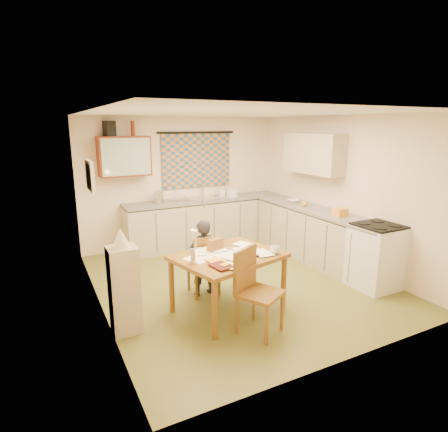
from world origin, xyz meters
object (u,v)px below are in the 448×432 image
stove (376,256)px  shelf_stand (124,290)px  counter_right (319,236)px  chair_far (204,275)px  dining_table (228,282)px  person (203,258)px  counter_back (208,222)px

stove → shelf_stand: 3.57m
counter_right → stove: (-0.00, -1.23, 0.02)m
counter_right → chair_far: size_ratio=3.38×
counter_right → dining_table: size_ratio=1.99×
shelf_stand → chair_far: bearing=23.1°
stove → person: bearing=158.6°
person → counter_back: bearing=-121.4°
person → dining_table: bearing=95.8°
chair_far → person: (-0.03, -0.02, 0.27)m
counter_back → dining_table: 2.85m
stove → chair_far: size_ratio=1.09×
shelf_stand → person: bearing=22.8°
dining_table → chair_far: bearing=83.9°
chair_far → shelf_stand: (-1.22, -0.52, 0.24)m
counter_right → person: bearing=-172.5°
shelf_stand → counter_right: bearing=12.9°
dining_table → person: (-0.11, 0.56, 0.16)m
counter_back → person: person is taller
dining_table → shelf_stand: (-1.30, 0.06, 0.13)m
counter_right → chair_far: bearing=-172.8°
counter_back → person: (-1.05, -2.12, 0.09)m
counter_right → person: person is taller
dining_table → chair_far: size_ratio=1.70×
counter_right → shelf_stand: (-3.54, -0.81, 0.06)m
counter_back → shelf_stand: 3.45m
counter_right → shelf_stand: 3.63m
stove → dining_table: stove is taller
chair_far → shelf_stand: 1.35m
stove → chair_far: stove is taller
counter_right → dining_table: (-2.24, -0.88, -0.07)m
dining_table → chair_far: chair_far is taller
dining_table → counter_right: bearing=7.3°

